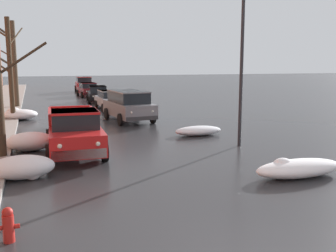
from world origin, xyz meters
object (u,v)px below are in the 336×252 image
Objects in this scene: sedan_silver_parked_kerbside_mid at (110,99)px; suv_red_at_far_intersection at (84,84)px; street_lamp_post at (242,57)px; bare_tree_mid_block at (10,68)px; sedan_maroon_queued_behind_truck at (88,89)px; suv_grey_parked_kerbside_close at (129,105)px; sedan_black_parked_far_down_block at (98,94)px; pickup_truck_red_approaching_near_lane at (74,131)px; bare_tree_far_down_block at (12,61)px; fire_hydrant at (8,225)px.

suv_red_at_far_intersection is (0.37, 18.31, 0.24)m from sedan_silver_parked_kerbside_mid.
sedan_silver_parked_kerbside_mid is 0.66× the size of street_lamp_post.
sedan_silver_parked_kerbside_mid is at bearing 30.13° from bare_tree_mid_block.
sedan_maroon_queued_behind_truck is at bearing 95.81° from street_lamp_post.
suv_red_at_far_intersection is at bearing 88.92° from suv_grey_parked_kerbside_close.
bare_tree_mid_block reaches higher than sedan_black_parked_far_down_block.
pickup_truck_red_approaching_near_lane is at bearing -98.90° from sedan_maroon_queued_behind_truck.
bare_tree_mid_block reaches higher than sedan_maroon_queued_behind_truck.
pickup_truck_red_approaching_near_lane is 1.14× the size of suv_red_at_far_intersection.
bare_tree_far_down_block reaches higher than sedan_black_parked_far_down_block.
suv_red_at_far_intersection is (0.46, 24.56, -0.00)m from suv_grey_parked_kerbside_close.
bare_tree_far_down_block is at bearing 155.40° from sedan_silver_parked_kerbside_mid.
street_lamp_post reaches higher than suv_red_at_far_intersection.
bare_tree_far_down_block is at bearing -115.16° from suv_red_at_far_intersection.
suv_grey_parked_kerbside_close is at bearing 108.29° from street_lamp_post.
fire_hydrant is (-6.41, -39.21, -0.63)m from suv_red_at_far_intersection.
sedan_silver_parked_kerbside_mid is 1.04× the size of sedan_black_parked_far_down_block.
street_lamp_post is at bearing -79.67° from sedan_silver_parked_kerbside_mid.
sedan_black_parked_far_down_block is at bearing -91.65° from suv_red_at_far_intersection.
pickup_truck_red_approaching_near_lane is 14.31m from sedan_silver_parked_kerbside_mid.
sedan_maroon_queued_behind_truck is (6.74, 8.75, -2.83)m from bare_tree_far_down_block.
sedan_maroon_queued_behind_truck is at bearing 90.37° from sedan_black_parked_far_down_block.
suv_red_at_far_intersection is at bearing 64.84° from bare_tree_far_down_block.
bare_tree_mid_block is 12.01m from sedan_black_parked_far_down_block.
suv_grey_parked_kerbside_close is 6.26m from sedan_silver_parked_kerbside_mid.
bare_tree_far_down_block reaches higher than fire_hydrant.
bare_tree_mid_block is 0.93× the size of bare_tree_far_down_block.
bare_tree_far_down_block is 0.99× the size of street_lamp_post.
bare_tree_far_down_block reaches higher than bare_tree_mid_block.
bare_tree_far_down_block is at bearing -158.23° from sedan_black_parked_far_down_block.
sedan_black_parked_far_down_block is at bearing 55.39° from bare_tree_mid_block.
sedan_silver_parked_kerbside_mid and sedan_black_parked_far_down_block have the same top height.
bare_tree_far_down_block is 11.78m from suv_grey_parked_kerbside_close.
sedan_silver_parked_kerbside_mid and sedan_maroon_queued_behind_truck have the same top height.
sedan_silver_parked_kerbside_mid is (6.77, -3.10, -2.83)m from bare_tree_far_down_block.
sedan_maroon_queued_behind_truck is at bearing 89.79° from suv_grey_parked_kerbside_close.
pickup_truck_red_approaching_near_lane is 1.30× the size of sedan_black_parked_far_down_block.
sedan_silver_parked_kerbside_mid is 1.08× the size of sedan_maroon_queued_behind_truck.
suv_grey_parked_kerbside_close is 0.99× the size of suv_red_at_far_intersection.
suv_grey_parked_kerbside_close is (6.57, -2.39, -2.18)m from bare_tree_mid_block.
pickup_truck_red_approaching_near_lane is 1.35× the size of sedan_maroon_queued_behind_truck.
sedan_maroon_queued_behind_truck is 0.61× the size of street_lamp_post.
pickup_truck_red_approaching_near_lane reaches higher than sedan_maroon_queued_behind_truck.
bare_tree_far_down_block is 1.63× the size of sedan_maroon_queued_behind_truck.
bare_tree_mid_block reaches higher than pickup_truck_red_approaching_near_lane.
pickup_truck_red_approaching_near_lane is at bearing -101.69° from sedan_black_parked_far_down_block.
sedan_silver_parked_kerbside_mid is (0.10, 6.26, -0.24)m from suv_grey_parked_kerbside_close.
suv_grey_parked_kerbside_close is at bearing -19.94° from bare_tree_mid_block.
suv_red_at_far_intersection is at bearing 80.71° from fire_hydrant.
sedan_silver_parked_kerbside_mid reaches higher than fire_hydrant.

